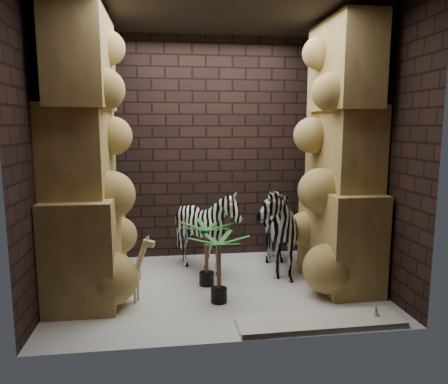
{
  "coord_description": "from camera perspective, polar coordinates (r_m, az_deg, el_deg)",
  "views": [
    {
      "loc": [
        -0.55,
        -4.53,
        1.8
      ],
      "look_at": [
        0.1,
        0.15,
        1.07
      ],
      "focal_mm": 33.85,
      "sensor_mm": 36.0,
      "label": 1
    }
  ],
  "objects": [
    {
      "name": "palm_front",
      "position": [
        4.85,
        -2.38,
        -8.3
      ],
      "size": [
        0.36,
        0.36,
        0.75
      ],
      "primitive_type": null,
      "color": "#1C6A2B",
      "rests_on": "floor"
    },
    {
      "name": "rock_pillar_left",
      "position": [
        4.62,
        -18.49,
        4.65
      ],
      "size": [
        0.68,
        1.3,
        3.0
      ],
      "primitive_type": null,
      "color": "tan",
      "rests_on": "floor"
    },
    {
      "name": "wall_front",
      "position": [
        3.34,
        1.64,
        3.67
      ],
      "size": [
        3.5,
        0.0,
        3.5
      ],
      "primitive_type": "plane",
      "rotation": [
        -1.57,
        0.0,
        0.0
      ],
      "color": "black",
      "rests_on": "ground"
    },
    {
      "name": "wall_back",
      "position": [
        5.82,
        -2.41,
        5.86
      ],
      "size": [
        3.5,
        0.0,
        3.5
      ],
      "primitive_type": "plane",
      "rotation": [
        1.57,
        0.0,
        0.0
      ],
      "color": "black",
      "rests_on": "ground"
    },
    {
      "name": "rock_pillar_right",
      "position": [
        4.95,
        15.68,
        5.02
      ],
      "size": [
        0.58,
        1.25,
        3.0
      ],
      "primitive_type": null,
      "color": "tan",
      "rests_on": "floor"
    },
    {
      "name": "palm_back",
      "position": [
        4.39,
        -0.69,
        -10.3
      ],
      "size": [
        0.36,
        0.36,
        0.72
      ],
      "primitive_type": null,
      "color": "#1C6A2B",
      "rests_on": "floor"
    },
    {
      "name": "ceiling",
      "position": [
        4.72,
        -0.98,
        23.54
      ],
      "size": [
        3.5,
        3.5,
        0.0
      ],
      "primitive_type": "plane",
      "rotation": [
        3.14,
        0.0,
        0.0
      ],
      "color": "black",
      "rests_on": "ground"
    },
    {
      "name": "zebra_left",
      "position": [
        5.21,
        -2.37,
        -5.79
      ],
      "size": [
        1.03,
        1.2,
        0.97
      ],
      "primitive_type": "imported",
      "rotation": [
        0.0,
        0.0,
        -0.17
      ],
      "color": "white",
      "rests_on": "floor"
    },
    {
      "name": "wall_left",
      "position": [
        4.7,
        -22.69,
        4.48
      ],
      "size": [
        0.0,
        3.0,
        3.0
      ],
      "primitive_type": "plane",
      "rotation": [
        1.57,
        0.0,
        1.57
      ],
      "color": "black",
      "rests_on": "ground"
    },
    {
      "name": "giraffe_toy",
      "position": [
        4.53,
        -12.92,
        -9.88
      ],
      "size": [
        0.39,
        0.26,
        0.73
      ],
      "primitive_type": null,
      "rotation": [
        0.0,
        0.0,
        -0.39
      ],
      "color": "beige",
      "rests_on": "floor"
    },
    {
      "name": "floor",
      "position": [
        4.91,
        -0.89,
        -12.69
      ],
      "size": [
        3.5,
        3.5,
        0.0
      ],
      "primitive_type": "plane",
      "color": "silver",
      "rests_on": "ground"
    },
    {
      "name": "wall_right",
      "position": [
        5.09,
        19.1,
        4.96
      ],
      "size": [
        0.0,
        3.0,
        3.0
      ],
      "primitive_type": "plane",
      "rotation": [
        1.57,
        0.0,
        -1.57
      ],
      "color": "black",
      "rests_on": "ground"
    },
    {
      "name": "zebra_right",
      "position": [
        5.27,
        6.37,
        -3.69
      ],
      "size": [
        0.62,
        1.13,
        1.33
      ],
      "primitive_type": "imported",
      "rotation": [
        0.0,
        0.0,
        -0.02
      ],
      "color": "white",
      "rests_on": "floor"
    },
    {
      "name": "surfboard",
      "position": [
        4.15,
        12.84,
        -16.71
      ],
      "size": [
        1.54,
        0.4,
        0.05
      ],
      "primitive_type": "cube",
      "rotation": [
        0.0,
        0.0,
        0.01
      ],
      "color": "white",
      "rests_on": "floor"
    }
  ]
}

